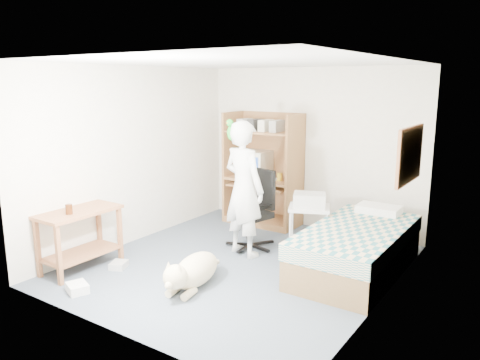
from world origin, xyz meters
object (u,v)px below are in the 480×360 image
at_px(office_chair, 254,220).
at_px(person, 244,189).
at_px(side_desk, 80,231).
at_px(bed, 357,249).
at_px(printer_cart, 309,222).
at_px(dog, 193,271).
at_px(computer_hutch, 264,174).

bearing_deg(office_chair, person, -69.66).
relative_size(side_desk, person, 0.56).
xyz_separation_m(bed, person, (-1.47, -0.26, 0.61)).
distance_m(side_desk, printer_cart, 2.95).
xyz_separation_m(person, printer_cart, (0.69, 0.55, -0.47)).
relative_size(person, dog, 1.56).
distance_m(computer_hutch, dog, 2.72).
height_order(office_chair, printer_cart, office_chair).
xyz_separation_m(dog, printer_cart, (0.59, 1.74, 0.24)).
bearing_deg(dog, computer_hutch, 94.05).
bearing_deg(person, side_desk, 62.20).
bearing_deg(office_chair, side_desk, -112.03).
distance_m(side_desk, dog, 1.55).
relative_size(office_chair, printer_cart, 1.63).
bearing_deg(dog, office_chair, 85.60).
relative_size(side_desk, dog, 0.87).
xyz_separation_m(side_desk, dog, (1.48, 0.37, -0.30)).
bearing_deg(computer_hutch, dog, -76.28).
bearing_deg(printer_cart, computer_hutch, 121.97).
height_order(side_desk, printer_cart, side_desk).
bearing_deg(side_desk, printer_cart, 45.52).
relative_size(dog, printer_cart, 1.74).
distance_m(dog, printer_cart, 1.85).
bearing_deg(side_desk, office_chair, 54.31).
relative_size(office_chair, person, 0.60).
bearing_deg(person, bed, -156.41).
height_order(computer_hutch, office_chair, computer_hutch).
relative_size(bed, person, 1.12).
bearing_deg(computer_hutch, person, -69.16).
xyz_separation_m(bed, side_desk, (-2.85, -1.82, 0.21)).
height_order(person, printer_cart, person).
bearing_deg(bed, printer_cart, 159.75).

